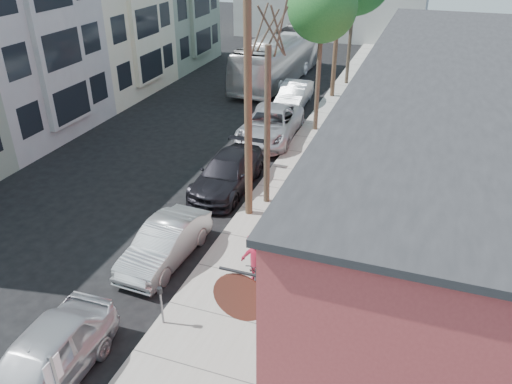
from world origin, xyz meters
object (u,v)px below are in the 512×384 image
(parking_meter_far, at_px, (268,162))
(car_0, at_px, (41,364))
(parking_meter_near, at_px, (161,300))
(bus, at_px, (279,59))
(patio_chair_b, at_px, (285,383))
(cyclist, at_px, (257,258))
(utility_pole_near, at_px, (246,80))
(car_4, at_px, (294,95))
(car_2, at_px, (228,173))
(tree_bare, at_px, (267,129))
(car_1, at_px, (165,243))
(tree_leafy_mid, at_px, (322,7))
(car_3, at_px, (270,125))

(parking_meter_far, relative_size, car_0, 0.27)
(parking_meter_near, xyz_separation_m, bus, (-4.24, 24.85, 0.63))
(patio_chair_b, xyz_separation_m, cyclist, (-2.06, 3.87, 0.46))
(utility_pole_near, bearing_deg, parking_meter_far, 92.71)
(patio_chair_b, height_order, cyclist, cyclist)
(parking_meter_far, distance_m, car_0, 12.40)
(parking_meter_far, distance_m, car_4, 10.53)
(parking_meter_far, distance_m, car_2, 1.83)
(cyclist, height_order, car_4, cyclist)
(car_2, bearing_deg, parking_meter_far, 37.02)
(parking_meter_far, xyz_separation_m, utility_pole_near, (0.14, -2.97, 4.43))
(tree_bare, distance_m, bus, 17.96)
(patio_chair_b, xyz_separation_m, car_1, (-5.40, 4.09, 0.09))
(car_0, bearing_deg, tree_leafy_mid, 81.42)
(car_0, height_order, car_3, car_3)
(parking_meter_near, height_order, car_2, car_2)
(car_0, xyz_separation_m, bus, (-2.52, 27.66, 0.83))
(parking_meter_near, xyz_separation_m, tree_bare, (0.55, 7.62, 2.28))
(cyclist, distance_m, bus, 23.06)
(parking_meter_near, distance_m, utility_pole_near, 7.86)
(car_3, height_order, car_4, car_3)
(utility_pole_near, xyz_separation_m, car_1, (-1.59, -3.64, -4.72))
(tree_leafy_mid, relative_size, car_4, 1.82)
(tree_leafy_mid, bearing_deg, tree_bare, -90.00)
(utility_pole_near, height_order, tree_bare, utility_pole_near)
(car_1, xyz_separation_m, bus, (-2.79, 21.99, 0.93))
(car_0, relative_size, car_3, 0.80)
(tree_bare, bearing_deg, patio_chair_b, -68.99)
(tree_bare, bearing_deg, cyclist, -74.93)
(tree_leafy_mid, xyz_separation_m, car_4, (-2.25, 3.77, -5.73))
(cyclist, bearing_deg, car_1, 4.07)
(tree_leafy_mid, bearing_deg, bus, 118.65)
(parking_meter_near, bearing_deg, car_4, 94.88)
(tree_bare, relative_size, patio_chair_b, 7.08)
(tree_bare, xyz_separation_m, bus, (-4.79, 17.23, -1.65))
(tree_leafy_mid, relative_size, cyclist, 4.48)
(patio_chair_b, distance_m, car_1, 6.78)
(tree_bare, distance_m, tree_leafy_mid, 9.05)
(car_3, bearing_deg, utility_pole_near, -81.84)
(parking_meter_far, xyz_separation_m, car_3, (-1.45, 4.81, -0.18))
(car_4, bearing_deg, car_3, -89.66)
(tree_leafy_mid, distance_m, car_3, 6.27)
(car_1, bearing_deg, car_2, 92.93)
(parking_meter_near, xyz_separation_m, car_4, (-1.70, 19.86, -0.26))
(parking_meter_far, xyz_separation_m, car_2, (-1.45, -1.09, -0.25))
(parking_meter_far, relative_size, car_2, 0.25)
(bus, bearing_deg, utility_pole_near, -72.69)
(patio_chair_b, relative_size, car_4, 0.20)
(parking_meter_near, height_order, cyclist, cyclist)
(parking_meter_near, distance_m, parking_meter_far, 9.47)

